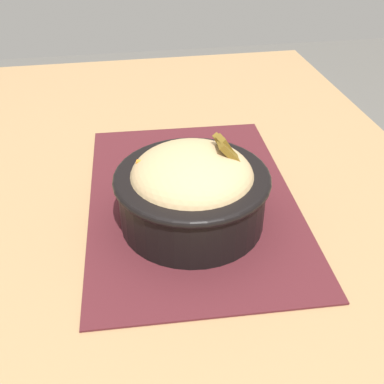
{
  "coord_description": "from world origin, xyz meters",
  "views": [
    {
      "loc": [
        -0.58,
        0.11,
        1.17
      ],
      "look_at": [
        -0.06,
        0.02,
        0.8
      ],
      "focal_mm": 44.09,
      "sensor_mm": 36.0,
      "label": 1
    }
  ],
  "objects": [
    {
      "name": "table",
      "position": [
        0.0,
        0.0,
        0.67
      ],
      "size": [
        1.3,
        0.79,
        0.75
      ],
      "color": "#99754C",
      "rests_on": "ground_plane"
    },
    {
      "name": "placemat",
      "position": [
        -0.0,
        0.01,
        0.75
      ],
      "size": [
        0.48,
        0.33,
        0.0
      ],
      "primitive_type": "cube",
      "rotation": [
        0.0,
        0.0,
        -0.04
      ],
      "color": "#47191E",
      "rests_on": "table"
    },
    {
      "name": "bowl",
      "position": [
        -0.06,
        0.02,
        0.81
      ],
      "size": [
        0.23,
        0.23,
        0.13
      ],
      "color": "black",
      "rests_on": "placemat"
    },
    {
      "name": "fork",
      "position": [
        0.12,
        0.03,
        0.75
      ],
      "size": [
        0.05,
        0.13,
        0.0
      ],
      "color": "silver",
      "rests_on": "placemat"
    }
  ]
}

